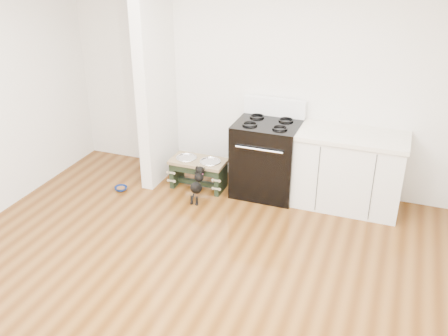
# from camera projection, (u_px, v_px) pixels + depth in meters

# --- Properties ---
(ground) EXTENTS (5.00, 5.00, 0.00)m
(ground) POSITION_uv_depth(u_px,v_px,m) (172.00, 293.00, 4.53)
(ground) COLOR #4B290D
(ground) RESTS_ON ground
(room_shell) EXTENTS (5.00, 5.00, 5.00)m
(room_shell) POSITION_uv_depth(u_px,v_px,m) (163.00, 126.00, 3.82)
(room_shell) COLOR silver
(room_shell) RESTS_ON ground
(partition_wall) EXTENTS (0.15, 0.80, 2.70)m
(partition_wall) POSITION_uv_depth(u_px,v_px,m) (156.00, 77.00, 6.08)
(partition_wall) COLOR silver
(partition_wall) RESTS_ON ground
(oven_range) EXTENTS (0.76, 0.69, 1.14)m
(oven_range) POSITION_uv_depth(u_px,v_px,m) (267.00, 157.00, 6.06)
(oven_range) COLOR black
(oven_range) RESTS_ON ground
(cabinet_run) EXTENTS (1.24, 0.64, 0.91)m
(cabinet_run) POSITION_uv_depth(u_px,v_px,m) (348.00, 171.00, 5.78)
(cabinet_run) COLOR silver
(cabinet_run) RESTS_ON ground
(dog_feeder) EXTENTS (0.69, 0.37, 0.40)m
(dog_feeder) POSITION_uv_depth(u_px,v_px,m) (198.00, 168.00, 6.26)
(dog_feeder) COLOR black
(dog_feeder) RESTS_ON ground
(puppy) EXTENTS (0.12, 0.36, 0.42)m
(puppy) POSITION_uv_depth(u_px,v_px,m) (197.00, 183.00, 5.96)
(puppy) COLOR black
(puppy) RESTS_ON ground
(floor_bowl) EXTENTS (0.21, 0.21, 0.05)m
(floor_bowl) POSITION_uv_depth(u_px,v_px,m) (121.00, 189.00, 6.28)
(floor_bowl) COLOR navy
(floor_bowl) RESTS_ON ground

